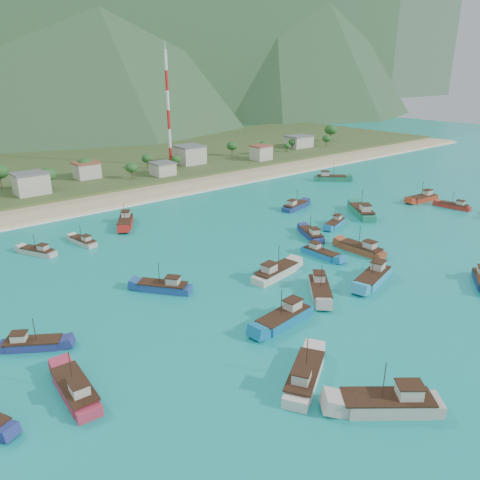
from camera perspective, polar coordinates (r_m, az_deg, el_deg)
ground at (r=97.64m, az=8.05°, el=-4.11°), size 600.00×600.00×0.00m
beach at (r=158.44m, az=-13.49°, el=5.10°), size 400.00×18.00×1.20m
land at (r=213.69m, az=-20.98°, el=8.17°), size 400.00×110.00×2.40m
surf_line at (r=150.23m, az=-11.84°, el=4.41°), size 400.00×2.50×0.08m
village at (r=181.69m, az=-15.12°, el=8.41°), size 218.71×27.83×7.46m
vegetation at (r=178.74m, az=-17.38°, el=8.16°), size 276.36×26.30×9.28m
radio_tower at (r=195.98m, az=-8.74°, el=15.39°), size 1.20×1.20×44.87m
boat_1 at (r=63.92m, az=17.70°, el=-18.50°), size 12.07×10.78×7.41m
boat_2 at (r=90.48m, az=-9.27°, el=-5.73°), size 8.81×9.99×6.11m
boat_3 at (r=110.85m, az=14.60°, el=-1.12°), size 3.68×11.14×6.51m
boat_4 at (r=180.31m, az=11.00°, el=7.39°), size 11.27×10.62×7.07m
boat_5 at (r=128.19m, az=11.52°, el=1.96°), size 9.41×5.37×5.34m
boat_7 at (r=142.00m, az=6.77°, el=4.09°), size 10.82×5.18×6.15m
boat_11 at (r=118.82m, az=-18.57°, el=-0.22°), size 3.95×8.85×5.05m
boat_15 at (r=118.43m, az=8.68°, el=0.65°), size 6.79×10.20×5.84m
boat_17 at (r=66.87m, az=-19.41°, el=-16.94°), size 3.99×11.35×6.60m
boat_19 at (r=89.59m, az=9.70°, el=-5.97°), size 9.92×10.43×6.57m
boat_21 at (r=79.08m, az=5.41°, el=-9.48°), size 11.92×4.63×6.87m
boat_22 at (r=106.90m, az=9.81°, el=-1.64°), size 3.04×9.54×5.59m
boat_23 at (r=95.40m, az=4.37°, el=-4.00°), size 12.10×5.31×6.91m
boat_24 at (r=129.64m, az=-13.79°, el=2.09°), size 8.77×11.34×6.66m
boat_25 at (r=115.87m, az=-23.39°, el=-1.36°), size 6.45×9.10×5.26m
boat_26 at (r=66.06m, az=7.86°, el=-16.27°), size 11.79×8.92×6.89m
boat_27 at (r=138.80m, az=14.63°, el=3.31°), size 10.86×13.13×7.85m
boat_28 at (r=155.74m, az=24.64°, el=3.76°), size 3.94×9.48×5.43m
boat_30 at (r=96.55m, az=15.94°, el=-4.44°), size 12.54×6.51×7.11m
boat_32 at (r=160.38m, az=21.39°, el=4.73°), size 11.55×4.59×6.64m
boat_33 at (r=79.04m, az=-24.01°, el=-11.58°), size 9.19×7.36×5.45m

